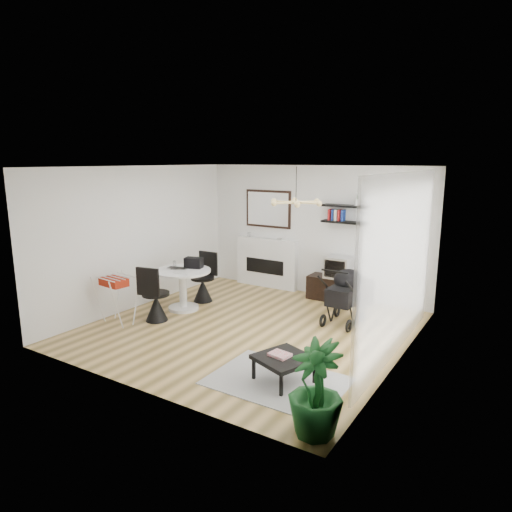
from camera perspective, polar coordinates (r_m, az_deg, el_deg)
The scene contains 25 objects.
floor at distance 7.85m, azimuth -0.90°, elevation -9.02°, with size 5.00×5.00×0.00m, color olive.
ceiling at distance 7.33m, azimuth -0.97°, elevation 11.09°, with size 5.00×5.00×0.00m, color white.
wall_back at distance 9.63m, azimuth 7.21°, elevation 3.14°, with size 5.00×5.00×0.00m, color white.
wall_left at distance 9.06m, azimuth -14.32°, elevation 2.31°, with size 5.00×5.00×0.00m, color white.
wall_right at distance 6.49m, azimuth 17.92°, elevation -1.64°, with size 5.00×5.00×0.00m, color white.
sheer_curtain at distance 6.70m, azimuth 17.53°, elevation -1.19°, with size 0.04×3.60×2.60m, color white.
fireplace at distance 10.19m, azimuth 1.33°, elevation -0.08°, with size 1.50×0.17×2.16m.
shelf_lower at distance 9.20m, azimuth 10.94°, elevation 4.18°, with size 0.90×0.25×0.04m, color black.
shelf_upper at distance 9.17m, azimuth 11.02°, elevation 6.16°, with size 0.90×0.25×0.04m, color black.
pendant_lamp at distance 7.27m, azimuth 5.01°, elevation 6.70°, with size 0.90×0.90×0.10m, color #DABD72, non-canonical shape.
tv_console at distance 9.38m, azimuth 10.38°, elevation -4.14°, with size 1.28×0.45×0.48m, color black.
crt_tv at distance 9.28m, azimuth 10.28°, elevation -1.39°, with size 0.50×0.44×0.44m.
dining_table at distance 8.75m, azimuth -9.13°, elevation -3.41°, with size 1.07×1.07×0.78m.
laptop at distance 8.73m, azimuth -9.99°, elevation -1.58°, with size 0.36×0.23×0.03m, color black.
black_bag at distance 8.80m, azimuth -7.79°, elevation -0.84°, with size 0.33×0.20×0.20m, color black.
newspaper at distance 8.50m, azimuth -9.05°, elevation -2.00°, with size 0.30×0.25×0.01m, color silver.
drinking_glass at distance 9.01m, azimuth -10.15°, elevation -0.94°, with size 0.06×0.06×0.10m, color white.
chair_far at distance 9.28m, azimuth -6.61°, elevation -3.75°, with size 0.47×0.48×0.99m.
chair_near at distance 8.28m, azimuth -12.46°, elevation -5.83°, with size 0.50×0.52×1.01m.
drying_rack at distance 8.30m, azimuth -16.95°, elevation -5.11°, with size 0.62×0.59×0.85m.
stroller at distance 8.12m, azimuth 11.04°, elevation -5.16°, with size 0.55×0.88×1.06m.
rug at distance 6.12m, azimuth 2.69°, elevation -15.34°, with size 1.71×1.23×0.01m, color #AEAEAE.
coffee_table at distance 5.99m, azimuth 3.51°, elevation -12.76°, with size 0.83×0.83×0.33m.
magazines at distance 5.98m, azimuth 2.99°, elevation -12.21°, with size 0.26×0.20×0.04m, color #C93240.
potted_plant at distance 4.90m, azimuth 7.46°, elevation -16.15°, with size 0.57×0.57×1.02m, color #195721.
Camera 1 is at (4.00, -6.14, 2.81)m, focal length 32.00 mm.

